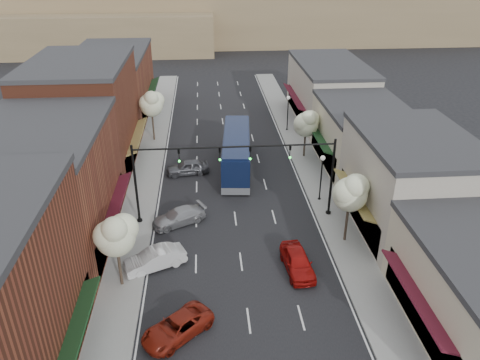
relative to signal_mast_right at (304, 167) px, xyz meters
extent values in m
plane|color=black|center=(-5.62, -8.00, -4.62)|extent=(160.00, 160.00, 0.00)
cube|color=gray|center=(-14.02, 10.50, -4.55)|extent=(2.80, 73.00, 0.15)
cube|color=gray|center=(2.78, 10.50, -4.55)|extent=(2.80, 73.00, 0.15)
cube|color=gray|center=(-12.62, 10.50, -4.55)|extent=(0.25, 73.00, 0.17)
cube|color=gray|center=(1.38, 10.50, -4.55)|extent=(0.25, 73.00, 0.17)
cube|color=#173A1C|center=(-14.92, -16.00, -1.52)|extent=(1.07, 9.80, 0.49)
cube|color=brown|center=(-19.92, -2.00, -0.12)|extent=(9.00, 14.00, 9.00)
cube|color=#2D2D30|center=(-19.92, -2.00, 4.58)|extent=(9.20, 14.10, 0.40)
cube|color=black|center=(-15.72, -2.00, -3.02)|extent=(0.60, 11.90, 2.60)
cube|color=#531322|center=(-14.92, -2.00, -1.52)|extent=(1.07, 9.80, 0.49)
cube|color=brown|center=(-19.92, 12.00, 0.63)|extent=(9.00, 14.00, 10.50)
cube|color=#2D2D30|center=(-19.92, 12.00, 6.08)|extent=(9.20, 14.10, 0.40)
cube|color=black|center=(-15.72, 12.00, -3.02)|extent=(0.60, 11.90, 2.60)
cube|color=olive|center=(-14.92, 12.00, -1.52)|extent=(1.07, 9.80, 0.49)
cube|color=brown|center=(-19.92, 28.00, -0.62)|extent=(9.00, 18.00, 8.00)
cube|color=#2D2D30|center=(-19.92, 28.00, 3.58)|extent=(9.20, 18.10, 0.40)
cube|color=black|center=(-15.72, 28.00, -3.02)|extent=(0.60, 15.30, 2.60)
cube|color=#173A1C|center=(-14.92, 28.00, -1.52)|extent=(1.07, 12.60, 0.49)
cube|color=black|center=(4.48, -14.00, -3.02)|extent=(0.60, 10.20, 2.60)
cube|color=#531322|center=(3.68, -14.00, -1.52)|extent=(1.07, 8.40, 0.49)
cube|color=#A79F8F|center=(8.18, -2.00, -0.87)|extent=(8.00, 12.00, 7.50)
cube|color=#2D2D30|center=(8.18, -2.00, 3.08)|extent=(8.20, 12.10, 0.40)
cube|color=black|center=(4.48, -2.00, -3.02)|extent=(0.60, 10.20, 2.60)
cube|color=olive|center=(3.68, -2.00, -1.52)|extent=(1.07, 8.40, 0.49)
cube|color=#BBB194|center=(8.18, 10.00, -1.62)|extent=(8.00, 12.00, 6.00)
cube|color=#2D2D30|center=(8.18, 10.00, 1.58)|extent=(8.20, 12.10, 0.40)
cube|color=black|center=(4.48, 10.00, -3.02)|extent=(0.60, 10.20, 2.60)
cube|color=#173A1C|center=(3.68, 10.00, -1.52)|extent=(1.07, 8.40, 0.49)
cube|color=#A79F8F|center=(8.18, 24.00, -1.12)|extent=(8.00, 16.00, 7.00)
cube|color=#2D2D30|center=(8.18, 24.00, 2.58)|extent=(8.20, 16.10, 0.40)
cube|color=black|center=(4.48, 24.00, -3.02)|extent=(0.60, 13.60, 2.60)
cube|color=#531322|center=(3.68, 24.00, -1.52)|extent=(1.07, 11.20, 0.49)
cube|color=#7A6647|center=(-5.62, 82.00, 1.38)|extent=(120.00, 30.00, 12.00)
cube|color=#7A6647|center=(-30.62, 70.00, -0.62)|extent=(50.00, 20.00, 8.00)
cylinder|color=black|center=(2.38, 0.00, -4.47)|extent=(0.44, 0.44, 0.30)
cylinder|color=black|center=(2.38, 0.00, -1.12)|extent=(0.20, 0.20, 7.00)
cylinder|color=black|center=(-1.62, 0.00, 1.98)|extent=(8.00, 0.14, 0.14)
imported|color=black|center=(-1.22, 0.00, 1.38)|extent=(0.18, 0.46, 1.10)
sphere|color=#19E533|center=(-1.22, -0.12, 0.96)|extent=(0.18, 0.18, 0.18)
imported|color=black|center=(-4.42, 0.00, 1.38)|extent=(0.18, 0.46, 1.10)
sphere|color=#19E533|center=(-4.42, -0.12, 0.96)|extent=(0.18, 0.18, 0.18)
cylinder|color=black|center=(-13.62, 0.00, -4.47)|extent=(0.44, 0.44, 0.30)
cylinder|color=black|center=(-13.62, 0.00, -1.12)|extent=(0.20, 0.20, 7.00)
cylinder|color=black|center=(-9.62, 0.00, 1.98)|extent=(8.00, 0.14, 0.14)
imported|color=black|center=(-10.02, 0.00, 1.38)|extent=(0.18, 0.46, 1.10)
sphere|color=#19E533|center=(-10.02, -0.12, 0.96)|extent=(0.18, 0.18, 0.18)
imported|color=black|center=(-6.82, 0.00, 1.38)|extent=(0.18, 0.46, 1.10)
sphere|color=#19E533|center=(-6.82, -0.12, 0.96)|extent=(0.18, 0.18, 0.18)
cylinder|color=#47382B|center=(2.68, -4.00, -2.77)|extent=(0.20, 0.20, 3.71)
sphere|color=beige|center=(2.68, -4.00, -0.45)|extent=(2.60, 2.60, 2.60)
sphere|color=beige|center=(3.18, -3.70, 0.02)|extent=(2.00, 2.00, 2.00)
sphere|color=beige|center=(2.28, -4.30, -0.10)|extent=(1.90, 1.90, 1.90)
sphere|color=beige|center=(2.78, -4.50, 0.48)|extent=(1.70, 1.70, 1.70)
cylinder|color=#47382B|center=(2.68, 12.00, -2.96)|extent=(0.20, 0.20, 3.33)
sphere|color=beige|center=(2.68, 12.00, -0.88)|extent=(2.60, 2.60, 2.60)
sphere|color=beige|center=(3.18, 12.30, -0.46)|extent=(2.00, 2.00, 2.00)
sphere|color=beige|center=(2.28, 11.70, -0.57)|extent=(1.90, 1.90, 1.90)
sphere|color=beige|center=(2.78, 11.50, -0.05)|extent=(1.70, 1.70, 1.70)
cylinder|color=#47382B|center=(-13.92, -8.00, -2.86)|extent=(0.20, 0.20, 3.52)
sphere|color=beige|center=(-13.92, -8.00, -0.66)|extent=(2.60, 2.60, 2.60)
sphere|color=beige|center=(-13.42, -7.70, -0.22)|extent=(2.00, 2.00, 2.00)
sphere|color=beige|center=(-14.32, -8.30, -0.33)|extent=(1.90, 1.90, 1.90)
sphere|color=beige|center=(-13.82, -8.50, 0.22)|extent=(1.70, 1.70, 1.70)
cylinder|color=#47382B|center=(-13.92, 18.00, -2.70)|extent=(0.20, 0.20, 3.84)
sphere|color=beige|center=(-13.92, 18.00, -0.30)|extent=(2.60, 2.60, 2.60)
sphere|color=beige|center=(-13.42, 18.30, 0.18)|extent=(2.00, 2.00, 2.00)
sphere|color=beige|center=(-14.32, 17.70, 0.06)|extent=(1.90, 1.90, 1.90)
sphere|color=beige|center=(-13.82, 17.50, 0.66)|extent=(1.70, 1.70, 1.70)
cylinder|color=black|center=(2.18, 2.50, -4.52)|extent=(0.28, 0.28, 0.20)
cylinder|color=black|center=(2.18, 2.50, -2.62)|extent=(0.12, 0.12, 4.00)
sphere|color=white|center=(2.18, 2.50, -0.40)|extent=(0.44, 0.44, 0.44)
cylinder|color=black|center=(2.18, 20.00, -4.52)|extent=(0.28, 0.28, 0.20)
cylinder|color=black|center=(2.18, 20.00, -2.62)|extent=(0.12, 0.12, 4.00)
sphere|color=white|center=(2.18, 20.00, -0.40)|extent=(0.44, 0.44, 0.44)
cube|color=#0D1634|center=(-4.82, 9.76, -2.63)|extent=(3.65, 12.28, 3.08)
cube|color=#595B60|center=(-4.82, 9.76, -4.07)|extent=(3.67, 12.30, 0.71)
cube|color=black|center=(-4.82, 9.76, -2.20)|extent=(3.62, 11.32, 1.11)
cube|color=#0D1634|center=(-4.82, 9.76, -1.04)|extent=(3.40, 11.78, 0.25)
cube|color=black|center=(-5.33, 3.78, -2.00)|extent=(2.10, 0.26, 1.21)
cylinder|color=black|center=(-6.37, 5.64, -4.10)|extent=(0.41, 1.07, 1.05)
cylinder|color=black|center=(-4.00, 5.44, -4.10)|extent=(0.41, 1.07, 1.05)
cylinder|color=black|center=(-5.68, 13.68, -4.10)|extent=(0.41, 1.07, 1.05)
cylinder|color=black|center=(-3.31, 13.48, -4.10)|extent=(0.41, 1.07, 1.05)
cylinder|color=black|center=(-5.80, 12.27, -4.10)|extent=(0.41, 1.07, 1.05)
cylinder|color=black|center=(-3.43, 12.07, -4.10)|extent=(0.41, 1.07, 1.05)
imported|color=#950D0A|center=(-1.71, -7.30, -3.85)|extent=(2.19, 4.64, 1.53)
imported|color=maroon|center=(-9.97, -12.86, -3.99)|extent=(4.78, 4.55, 1.26)
imported|color=silver|center=(-11.82, -6.17, -3.89)|extent=(4.69, 3.18, 1.46)
imported|color=#9B9CA0|center=(-10.34, -0.40, -3.96)|extent=(4.89, 3.69, 1.32)
imported|color=#515257|center=(-9.82, 8.89, -3.89)|extent=(4.48, 2.33, 1.45)
camera|label=1|loc=(-7.86, -33.69, 16.40)|focal=35.00mm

